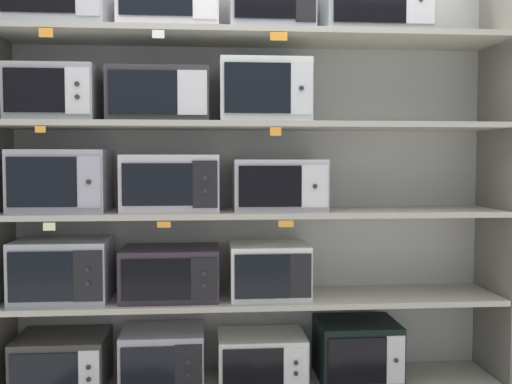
% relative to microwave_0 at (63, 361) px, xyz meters
% --- Properties ---
extents(back_panel, '(2.90, 0.04, 2.66)m').
position_rel_microwave_0_xyz_m(back_panel, '(1.05, 0.25, 1.03)').
color(back_panel, '#B2B2AD').
rests_on(back_panel, ground).
extents(upright_right, '(0.05, 0.46, 2.66)m').
position_rel_microwave_0_xyz_m(upright_right, '(2.43, 0.00, 1.03)').
color(upright_right, '#68645B').
rests_on(upright_right, ground).
extents(shelf_0, '(2.70, 0.46, 0.03)m').
position_rel_microwave_0_xyz_m(shelf_0, '(1.05, 0.00, -0.16)').
color(shelf_0, '#ADA899').
rests_on(shelf_0, ground).
extents(microwave_0, '(0.48, 0.40, 0.28)m').
position_rel_microwave_0_xyz_m(microwave_0, '(0.00, 0.00, 0.00)').
color(microwave_0, '#33312F').
rests_on(microwave_0, shelf_0).
extents(microwave_1, '(0.44, 0.39, 0.30)m').
position_rel_microwave_0_xyz_m(microwave_1, '(0.54, -0.00, 0.01)').
color(microwave_1, '#9F9DA9').
rests_on(microwave_1, shelf_0).
extents(microwave_2, '(0.48, 0.37, 0.26)m').
position_rel_microwave_0_xyz_m(microwave_2, '(1.08, -0.00, -0.01)').
color(microwave_2, silver).
rests_on(microwave_2, shelf_0).
extents(microwave_3, '(0.44, 0.39, 0.32)m').
position_rel_microwave_0_xyz_m(microwave_3, '(1.62, -0.00, 0.02)').
color(microwave_3, black).
rests_on(microwave_3, shelf_0).
extents(shelf_1, '(2.70, 0.46, 0.03)m').
position_rel_microwave_0_xyz_m(shelf_1, '(1.05, 0.00, 0.32)').
color(shelf_1, '#ADA899').
extents(microwave_4, '(0.50, 0.39, 0.33)m').
position_rel_microwave_0_xyz_m(microwave_4, '(0.01, -0.00, 0.50)').
color(microwave_4, '#9FA4AF').
rests_on(microwave_4, shelf_1).
extents(microwave_5, '(0.52, 0.39, 0.28)m').
position_rel_microwave_0_xyz_m(microwave_5, '(0.58, -0.00, 0.47)').
color(microwave_5, '#312633').
rests_on(microwave_5, shelf_1).
extents(microwave_6, '(0.43, 0.37, 0.29)m').
position_rel_microwave_0_xyz_m(microwave_6, '(1.12, -0.00, 0.48)').
color(microwave_6, silver).
rests_on(microwave_6, shelf_1).
extents(shelf_2, '(2.70, 0.46, 0.03)m').
position_rel_microwave_0_xyz_m(shelf_2, '(1.05, 0.00, 0.80)').
color(shelf_2, '#ADA899').
extents(microwave_7, '(0.49, 0.36, 0.33)m').
position_rel_microwave_0_xyz_m(microwave_7, '(0.01, -0.00, 0.98)').
color(microwave_7, '#A2A2AE').
rests_on(microwave_7, shelf_2).
extents(microwave_8, '(0.51, 0.42, 0.30)m').
position_rel_microwave_0_xyz_m(microwave_8, '(0.59, 0.00, 0.96)').
color(microwave_8, '#BCB5BB').
rests_on(microwave_8, shelf_2).
extents(microwave_9, '(0.50, 0.37, 0.28)m').
position_rel_microwave_0_xyz_m(microwave_9, '(1.17, -0.00, 0.95)').
color(microwave_9, '#B7B0B9').
rests_on(microwave_9, shelf_2).
extents(price_tag_4, '(0.06, 0.00, 0.04)m').
position_rel_microwave_0_xyz_m(price_tag_4, '(0.00, -0.23, 0.76)').
color(price_tag_4, beige).
extents(price_tag_5, '(0.07, 0.00, 0.03)m').
position_rel_microwave_0_xyz_m(price_tag_5, '(0.57, -0.23, 0.76)').
color(price_tag_5, orange).
extents(price_tag_6, '(0.08, 0.00, 0.03)m').
position_rel_microwave_0_xyz_m(price_tag_6, '(1.19, -0.23, 0.76)').
color(price_tag_6, orange).
extents(shelf_3, '(2.70, 0.46, 0.03)m').
position_rel_microwave_0_xyz_m(shelf_3, '(1.05, 0.00, 1.27)').
color(shelf_3, '#ADA899').
extents(microwave_10, '(0.45, 0.38, 0.29)m').
position_rel_microwave_0_xyz_m(microwave_10, '(-0.01, -0.00, 1.43)').
color(microwave_10, '#9A9CA1').
rests_on(microwave_10, shelf_3).
extents(microwave_11, '(0.53, 0.36, 0.28)m').
position_rel_microwave_0_xyz_m(microwave_11, '(0.53, -0.00, 1.43)').
color(microwave_11, '#323233').
rests_on(microwave_11, shelf_3).
extents(microwave_12, '(0.48, 0.40, 0.33)m').
position_rel_microwave_0_xyz_m(microwave_12, '(1.09, -0.00, 1.45)').
color(microwave_12, silver).
rests_on(microwave_12, shelf_3).
extents(price_tag_7, '(0.05, 0.00, 0.03)m').
position_rel_microwave_0_xyz_m(price_tag_7, '(-0.03, -0.23, 1.24)').
color(price_tag_7, orange).
extents(price_tag_8, '(0.06, 0.00, 0.04)m').
position_rel_microwave_0_xyz_m(price_tag_8, '(1.13, -0.23, 1.23)').
color(price_tag_8, orange).
extents(shelf_4, '(2.70, 0.46, 0.03)m').
position_rel_microwave_0_xyz_m(shelf_4, '(1.05, 0.00, 1.75)').
color(shelf_4, '#ADA899').
extents(microwave_13, '(0.51, 0.43, 0.32)m').
position_rel_microwave_0_xyz_m(microwave_13, '(0.02, 0.00, 1.93)').
color(microwave_13, '#B8B8BF').
rests_on(microwave_13, shelf_4).
extents(microwave_14, '(0.52, 0.42, 0.28)m').
position_rel_microwave_0_xyz_m(microwave_14, '(0.59, 0.00, 1.90)').
color(microwave_14, white).
rests_on(microwave_14, shelf_4).
extents(microwave_15, '(0.44, 0.38, 0.29)m').
position_rel_microwave_0_xyz_m(microwave_15, '(1.13, 0.00, 1.91)').
color(microwave_15, '#AFB2C1').
rests_on(microwave_15, shelf_4).
extents(microwave_16, '(0.57, 0.38, 0.31)m').
position_rel_microwave_0_xyz_m(microwave_16, '(1.70, -0.00, 1.92)').
color(microwave_16, '#9BA4A4').
rests_on(microwave_16, shelf_4).
extents(price_tag_9, '(0.07, 0.00, 0.05)m').
position_rel_microwave_0_xyz_m(price_tag_9, '(0.00, -0.23, 1.71)').
color(price_tag_9, orange).
extents(price_tag_10, '(0.06, 0.00, 0.04)m').
position_rel_microwave_0_xyz_m(price_tag_10, '(0.55, -0.23, 1.71)').
color(price_tag_10, white).
extents(price_tag_11, '(0.09, 0.00, 0.04)m').
position_rel_microwave_0_xyz_m(price_tag_11, '(1.15, -0.23, 1.71)').
color(price_tag_11, orange).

